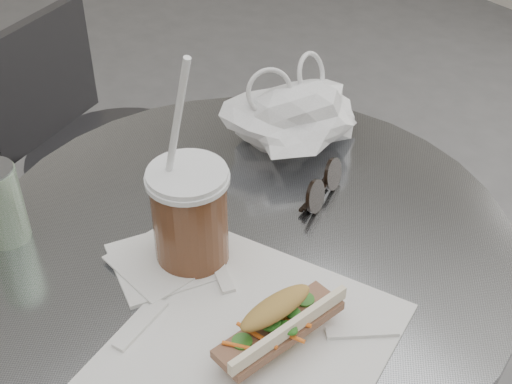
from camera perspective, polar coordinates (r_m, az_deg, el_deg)
cafe_table at (r=1.20m, az=-0.62°, el=-13.21°), size 0.76×0.76×0.74m
chair_far at (r=1.73m, az=-11.56°, el=-0.67°), size 0.43×0.46×0.77m
sandwich_paper at (r=0.86m, az=-0.38°, el=-12.11°), size 0.40×0.39×0.00m
banh_mi at (r=0.84m, az=1.77°, el=-10.56°), size 0.21×0.09×0.07m
iced_coffee at (r=0.92m, az=-5.32°, el=-1.84°), size 0.11×0.11×0.31m
sunglasses at (r=1.06m, az=5.35°, el=0.40°), size 0.11×0.06×0.05m
plastic_bag at (r=1.15m, az=3.34°, el=5.90°), size 0.22×0.17×0.11m
napkin_stack at (r=0.97m, az=-7.50°, el=-5.54°), size 0.15×0.15×0.01m
drink_can at (r=1.02m, az=-19.78°, el=-0.89°), size 0.06×0.06×0.12m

